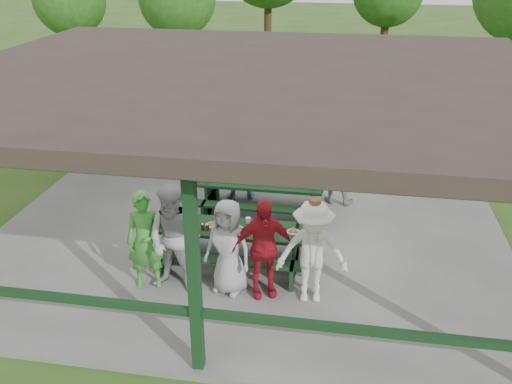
% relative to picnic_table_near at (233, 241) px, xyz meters
% --- Properties ---
extents(ground, '(90.00, 90.00, 0.00)m').
position_rel_picnic_table_near_xyz_m(ground, '(0.07, 1.20, -0.57)').
color(ground, '#264E18').
rests_on(ground, ground).
extents(concrete_slab, '(10.00, 8.00, 0.10)m').
position_rel_picnic_table_near_xyz_m(concrete_slab, '(0.07, 1.20, -0.52)').
color(concrete_slab, '#61615C').
rests_on(concrete_slab, ground).
extents(pavilion_structure, '(10.60, 8.60, 3.24)m').
position_rel_picnic_table_near_xyz_m(pavilion_structure, '(0.07, 1.20, 2.59)').
color(pavilion_structure, black).
rests_on(pavilion_structure, concrete_slab).
extents(picnic_table_near, '(2.59, 1.39, 0.75)m').
position_rel_picnic_table_near_xyz_m(picnic_table_near, '(0.00, 0.00, 0.00)').
color(picnic_table_near, black).
rests_on(picnic_table_near, concrete_slab).
extents(picnic_table_far, '(2.55, 1.39, 0.75)m').
position_rel_picnic_table_near_xyz_m(picnic_table_far, '(0.18, 2.00, -0.00)').
color(picnic_table_far, black).
rests_on(picnic_table_far, concrete_slab).
extents(table_setting, '(2.20, 0.45, 0.10)m').
position_rel_picnic_table_near_xyz_m(table_setting, '(0.04, 0.01, 0.31)').
color(table_setting, white).
rests_on(table_setting, picnic_table_near).
extents(contestant_green, '(0.72, 0.59, 1.71)m').
position_rel_picnic_table_near_xyz_m(contestant_green, '(-1.25, -0.87, 0.38)').
color(contestant_green, green).
rests_on(contestant_green, concrete_slab).
extents(contestant_grey_left, '(1.00, 0.83, 1.87)m').
position_rel_picnic_table_near_xyz_m(contestant_grey_left, '(-0.75, -0.91, 0.46)').
color(contestant_grey_left, '#97979A').
rests_on(contestant_grey_left, concrete_slab).
extents(contestant_grey_mid, '(0.91, 0.72, 1.63)m').
position_rel_picnic_table_near_xyz_m(contestant_grey_mid, '(0.10, -0.79, 0.34)').
color(contestant_grey_mid, '#9A999C').
rests_on(contestant_grey_mid, concrete_slab).
extents(contestant_red, '(1.08, 0.72, 1.70)m').
position_rel_picnic_table_near_xyz_m(contestant_red, '(0.66, -0.78, 0.38)').
color(contestant_red, '#A51621').
rests_on(contestant_red, concrete_slab).
extents(contestant_white_fedora, '(1.18, 0.74, 1.80)m').
position_rel_picnic_table_near_xyz_m(contestant_white_fedora, '(1.45, -0.81, 0.40)').
color(contestant_white_fedora, silver).
rests_on(contestant_white_fedora, concrete_slab).
extents(spectator_lblue, '(1.65, 0.90, 1.69)m').
position_rel_picnic_table_near_xyz_m(spectator_lblue, '(-0.40, 2.75, 0.37)').
color(spectator_lblue, '#90C4DE').
rests_on(spectator_lblue, concrete_slab).
extents(spectator_blue, '(0.82, 0.65, 1.96)m').
position_rel_picnic_table_near_xyz_m(spectator_blue, '(-1.48, 3.27, 0.50)').
color(spectator_blue, teal).
rests_on(spectator_blue, concrete_slab).
extents(spectator_grey, '(0.92, 0.77, 1.70)m').
position_rel_picnic_table_near_xyz_m(spectator_grey, '(1.70, 2.91, 0.38)').
color(spectator_grey, gray).
rests_on(spectator_grey, concrete_slab).
extents(pickup_truck, '(5.14, 3.20, 1.32)m').
position_rel_picnic_table_near_xyz_m(pickup_truck, '(3.18, 8.79, 0.09)').
color(pickup_truck, silver).
rests_on(pickup_truck, ground).
extents(farm_trailer, '(4.00, 2.61, 1.41)m').
position_rel_picnic_table_near_xyz_m(farm_trailer, '(-0.92, 8.81, 0.12)').
color(farm_trailer, navy).
rests_on(farm_trailer, ground).
extents(tree_edge_left, '(2.97, 2.97, 4.64)m').
position_rel_picnic_table_near_xyz_m(tree_edge_left, '(-9.76, 13.89, 2.56)').
color(tree_edge_left, '#302213').
rests_on(tree_edge_left, ground).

